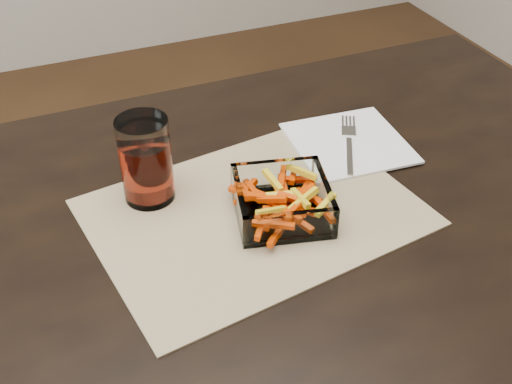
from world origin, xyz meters
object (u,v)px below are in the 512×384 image
Objects in this scene: dining_table at (170,310)px; glass_bowl at (282,203)px; tumbler at (146,163)px; fork at (349,142)px.

glass_bowl reaches higher than dining_table.
glass_bowl is at bearing -35.09° from tumbler.
glass_bowl is at bearing 9.66° from dining_table.
tumbler is at bearing 81.55° from dining_table.
glass_bowl is 0.21m from fork.
glass_bowl is 1.21× the size of tumbler.
glass_bowl is 0.97× the size of fork.
tumbler is at bearing -150.56° from fork.
tumbler reaches higher than glass_bowl.
glass_bowl is (0.18, 0.03, 0.11)m from dining_table.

